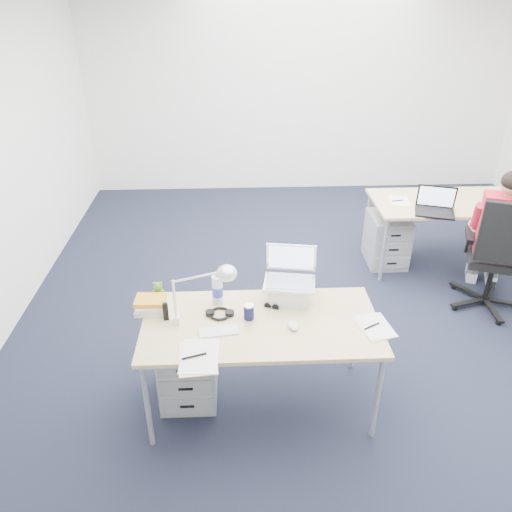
# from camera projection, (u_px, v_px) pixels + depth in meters

# --- Properties ---
(floor) EXTENTS (7.00, 7.00, 0.00)m
(floor) POSITION_uv_depth(u_px,v_px,m) (346.00, 327.00, 4.52)
(floor) COLOR black
(floor) RESTS_ON ground
(room) EXTENTS (6.02, 7.02, 2.80)m
(room) POSITION_uv_depth(u_px,v_px,m) (366.00, 140.00, 3.68)
(room) COLOR white
(room) RESTS_ON ground
(desk_near) EXTENTS (1.60, 0.80, 0.73)m
(desk_near) POSITION_uv_depth(u_px,v_px,m) (261.00, 328.00, 3.39)
(desk_near) COLOR tan
(desk_near) RESTS_ON ground
(desk_far) EXTENTS (1.60, 0.80, 0.73)m
(desk_far) POSITION_uv_depth(u_px,v_px,m) (449.00, 205.00, 5.22)
(desk_far) COLOR tan
(desk_far) RESTS_ON ground
(office_chair) EXTENTS (0.93, 0.93, 1.14)m
(office_chair) POSITION_uv_depth(u_px,v_px,m) (491.00, 277.00, 4.65)
(office_chair) COLOR black
(office_chair) RESTS_ON ground
(seated_person) EXTENTS (0.58, 0.78, 1.33)m
(seated_person) POSITION_uv_depth(u_px,v_px,m) (497.00, 235.00, 4.64)
(seated_person) COLOR #B61A2C
(seated_person) RESTS_ON ground
(drawer_pedestal_near) EXTENTS (0.40, 0.50, 0.55)m
(drawer_pedestal_near) POSITION_uv_depth(u_px,v_px,m) (189.00, 364.00, 3.67)
(drawer_pedestal_near) COLOR #A9ADAF
(drawer_pedestal_near) RESTS_ON ground
(drawer_pedestal_far) EXTENTS (0.40, 0.50, 0.55)m
(drawer_pedestal_far) POSITION_uv_depth(u_px,v_px,m) (387.00, 239.00, 5.44)
(drawer_pedestal_far) COLOR #A9ADAF
(drawer_pedestal_far) RESTS_ON ground
(silver_laptop) EXTENTS (0.40, 0.34, 0.38)m
(silver_laptop) POSITION_uv_depth(u_px,v_px,m) (290.00, 277.00, 3.51)
(silver_laptop) COLOR silver
(silver_laptop) RESTS_ON desk_near
(wireless_keyboard) EXTENTS (0.27, 0.14, 0.01)m
(wireless_keyboard) POSITION_uv_depth(u_px,v_px,m) (219.00, 331.00, 3.26)
(wireless_keyboard) COLOR white
(wireless_keyboard) RESTS_ON desk_near
(computer_mouse) EXTENTS (0.08, 0.11, 0.04)m
(computer_mouse) POSITION_uv_depth(u_px,v_px,m) (293.00, 326.00, 3.30)
(computer_mouse) COLOR white
(computer_mouse) RESTS_ON desk_near
(headphones) EXTENTS (0.21, 0.17, 0.03)m
(headphones) POSITION_uv_depth(u_px,v_px,m) (220.00, 313.00, 3.43)
(headphones) COLOR black
(headphones) RESTS_ON desk_near
(can_koozie) EXTENTS (0.09, 0.09, 0.11)m
(can_koozie) POSITION_uv_depth(u_px,v_px,m) (249.00, 312.00, 3.37)
(can_koozie) COLOR #13163E
(can_koozie) RESTS_ON desk_near
(water_bottle) EXTENTS (0.09, 0.09, 0.25)m
(water_bottle) POSITION_uv_depth(u_px,v_px,m) (217.00, 288.00, 3.51)
(water_bottle) COLOR silver
(water_bottle) RESTS_ON desk_near
(bear_figurine) EXTENTS (0.10, 0.09, 0.16)m
(bear_figurine) POSITION_uv_depth(u_px,v_px,m) (158.00, 292.00, 3.54)
(bear_figurine) COLOR #35691C
(bear_figurine) RESTS_ON desk_near
(book_stack) EXTENTS (0.26, 0.21, 0.10)m
(book_stack) POSITION_uv_depth(u_px,v_px,m) (152.00, 305.00, 3.45)
(book_stack) COLOR silver
(book_stack) RESTS_ON desk_near
(cordless_phone) EXTENTS (0.04, 0.03, 0.13)m
(cordless_phone) POSITION_uv_depth(u_px,v_px,m) (166.00, 311.00, 3.36)
(cordless_phone) COLOR black
(cordless_phone) RESTS_ON desk_near
(papers_left) EXTENTS (0.23, 0.33, 0.01)m
(papers_left) POSITION_uv_depth(u_px,v_px,m) (198.00, 358.00, 3.04)
(papers_left) COLOR #F7D88F
(papers_left) RESTS_ON desk_near
(papers_right) EXTENTS (0.25, 0.31, 0.01)m
(papers_right) POSITION_uv_depth(u_px,v_px,m) (374.00, 327.00, 3.31)
(papers_right) COLOR #F7D88F
(papers_right) RESTS_ON desk_near
(sunglasses) EXTENTS (0.12, 0.09, 0.03)m
(sunglasses) POSITION_uv_depth(u_px,v_px,m) (271.00, 307.00, 3.50)
(sunglasses) COLOR black
(sunglasses) RESTS_ON desk_near
(desk_lamp) EXTENTS (0.42, 0.25, 0.45)m
(desk_lamp) POSITION_uv_depth(u_px,v_px,m) (195.00, 294.00, 3.26)
(desk_lamp) COLOR silver
(desk_lamp) RESTS_ON desk_near
(dark_laptop) EXTENTS (0.47, 0.46, 0.27)m
(dark_laptop) POSITION_uv_depth(u_px,v_px,m) (437.00, 201.00, 4.86)
(dark_laptop) COLOR black
(dark_laptop) RESTS_ON desk_far
(far_cup) EXTENTS (0.08, 0.08, 0.10)m
(far_cup) POSITION_uv_depth(u_px,v_px,m) (507.00, 190.00, 5.32)
(far_cup) COLOR white
(far_cup) RESTS_ON desk_far
(far_papers) EXTENTS (0.22, 0.30, 0.01)m
(far_papers) POSITION_uv_depth(u_px,v_px,m) (399.00, 201.00, 5.18)
(far_papers) COLOR white
(far_papers) RESTS_ON desk_far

